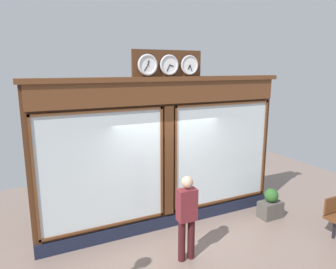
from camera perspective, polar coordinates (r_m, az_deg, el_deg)
shop_facade at (r=7.07m, az=-0.45°, el=-3.42°), size 5.90×0.42×4.00m
pedestrian at (r=6.08m, az=3.45°, el=-14.39°), size 0.37×0.23×1.69m
planter_box at (r=8.34m, az=18.15°, el=-12.87°), size 0.56×0.36×0.41m
planter_shrub at (r=8.19m, az=18.32°, el=-10.49°), size 0.34×0.34×0.34m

